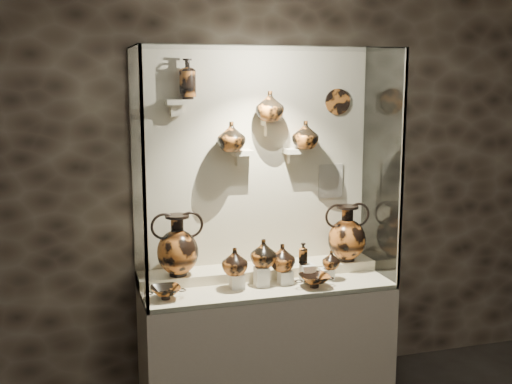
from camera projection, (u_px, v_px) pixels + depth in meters
The scene contains 35 objects.
wall_back at pixel (253, 165), 4.54m from camera, with size 5.00×0.02×3.20m, color black.
plinth at pixel (266, 342), 4.44m from camera, with size 1.70×0.60×0.80m, color beige.
front_tier at pixel (266, 285), 4.37m from camera, with size 1.68×0.58×0.03m, color beige.
rear_tier at pixel (259, 273), 4.53m from camera, with size 1.70×0.25×0.10m, color beige.
back_panel at pixel (253, 165), 4.53m from camera, with size 1.70×0.03×1.60m, color beige.
glass_front at pixel (281, 178), 3.95m from camera, with size 1.70×0.01×1.60m, color white.
glass_left at pixel (137, 177), 3.99m from camera, with size 0.01×0.60×1.60m, color white.
glass_right at pixel (382, 166), 4.47m from camera, with size 0.01×0.60×1.60m, color white.
glass_top at pixel (267, 48), 4.09m from camera, with size 1.70×0.60×0.01m, color white.
frame_post_left at pixel (144, 184), 3.72m from camera, with size 0.02×0.02×1.60m, color gray.
frame_post_right at pixel (402, 172), 4.20m from camera, with size 0.02×0.02×1.60m, color gray.
pedestal_a at pixel (237, 281), 4.25m from camera, with size 0.09×0.09×0.10m, color silver.
pedestal_b at pixel (261, 277), 4.30m from camera, with size 0.09×0.09×0.13m, color silver.
pedestal_c at pixel (285, 277), 4.35m from camera, with size 0.09×0.09×0.09m, color silver.
pedestal_d at pixel (307, 273), 4.39m from camera, with size 0.09×0.09×0.12m, color silver.
pedestal_e at pixel (326, 274), 4.43m from camera, with size 0.09×0.09×0.08m, color silver.
bracket_ul at pixel (176, 102), 4.23m from camera, with size 0.14×0.12×0.04m, color beige.
bracket_ca at pixel (242, 153), 4.41m from camera, with size 0.14×0.12×0.04m, color beige.
bracket_cb at pixel (270, 123), 4.44m from camera, with size 0.10×0.12×0.04m, color beige.
bracket_cc at pixel (294, 151), 4.52m from camera, with size 0.14×0.12×0.04m, color beige.
amphora_left at pixel (178, 245), 4.27m from camera, with size 0.34×0.34×0.42m, color #A2561F, non-canonical shape.
amphora_right at pixel (347, 233), 4.62m from camera, with size 0.33×0.33×0.41m, color #A2561F, non-canonical shape.
jug_a at pixel (235, 261), 4.21m from camera, with size 0.17×0.17×0.18m, color #A2561F.
jug_b at pixel (263, 253), 4.29m from camera, with size 0.18×0.18×0.19m, color #B35E1F.
jug_c at pixel (282, 257), 4.33m from camera, with size 0.18×0.18×0.18m, color #A2561F.
jug_e at pixel (331, 260), 4.41m from camera, with size 0.12×0.12×0.13m, color #A2561F.
lekythos_small at pixel (303, 252), 4.37m from camera, with size 0.07×0.07×0.17m, color #B35E1F, non-canonical shape.
kylix_left at pixel (166, 292), 4.04m from camera, with size 0.25×0.21×0.10m, color #B35E1F, non-canonical shape.
kylix_right at pixel (314, 280), 4.27m from camera, with size 0.26×0.22×0.10m, color #A2561F, non-canonical shape.
lekythos_tall at pixel (188, 76), 4.21m from camera, with size 0.12×0.12×0.30m, color #A2561F, non-canonical shape.
ovoid_vase_a at pixel (231, 136), 4.33m from camera, with size 0.19×0.19×0.20m, color #B35E1F.
ovoid_vase_b at pixel (270, 106), 4.37m from camera, with size 0.19×0.19×0.20m, color #B35E1F.
ovoid_vase_c at pixel (305, 135), 4.48m from camera, with size 0.19×0.19×0.20m, color #B35E1F.
wall_plate at pixel (338, 102), 4.61m from camera, with size 0.19×0.19×0.02m, color #9E551F.
info_placard at pixel (331, 181), 4.70m from camera, with size 0.19×0.01×0.25m, color beige.
Camera 1 is at (-1.27, -1.81, 2.21)m, focal length 45.00 mm.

